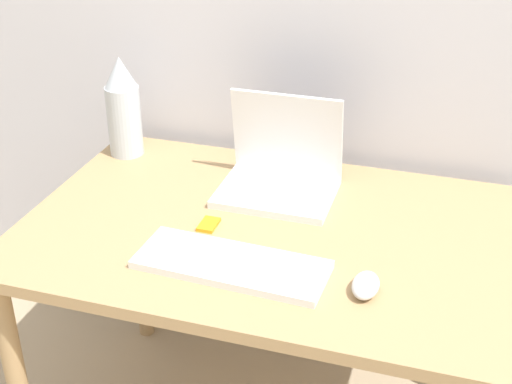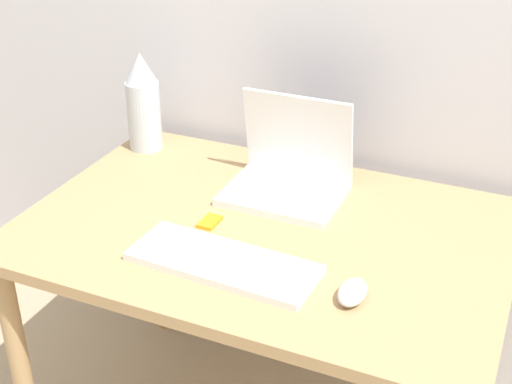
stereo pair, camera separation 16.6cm
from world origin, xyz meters
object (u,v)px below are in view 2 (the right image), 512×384
object	(u,v)px
mp3_player	(210,222)
mouse	(352,292)
laptop	(289,173)
vase	(143,102)
keyboard	(223,262)

from	to	relation	value
mp3_player	mouse	bearing A→B (deg)	-20.60
laptop	mp3_player	size ratio (longest dim) A/B	4.49
laptop	vase	world-z (taller)	vase
laptop	vase	xyz separation A→B (m)	(-0.49, 0.09, 0.09)
laptop	mouse	size ratio (longest dim) A/B	3.06
keyboard	mp3_player	distance (m)	0.19
laptop	mouse	xyz separation A→B (m)	(0.29, -0.38, -0.04)
vase	mp3_player	world-z (taller)	vase
mp3_player	vase	bearing A→B (deg)	139.59
mouse	vase	bearing A→B (deg)	148.88
laptop	vase	size ratio (longest dim) A/B	1.02
laptop	mouse	bearing A→B (deg)	-52.68
laptop	keyboard	world-z (taller)	laptop
mouse	vase	distance (m)	0.92
mouse	mp3_player	world-z (taller)	mouse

